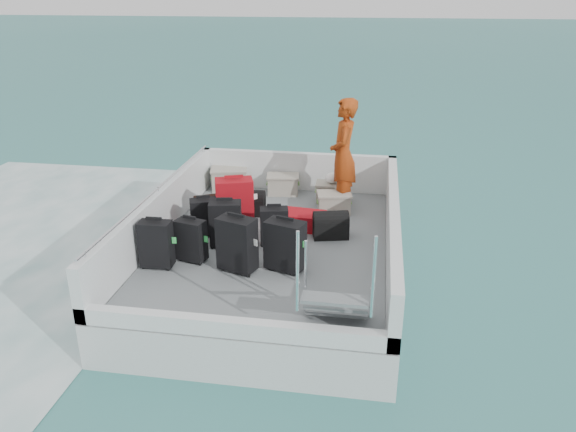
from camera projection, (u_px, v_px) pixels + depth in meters
name	position (u px, v px, depth m)	size (l,w,h in m)	color
ground	(273.00, 279.00, 8.56)	(160.00, 160.00, 0.00)	#1B615F
ferry_hull	(273.00, 262.00, 8.44)	(3.60, 5.00, 0.60)	silver
deck	(273.00, 243.00, 8.33)	(3.30, 4.70, 0.02)	slate
deck_fittings	(293.00, 230.00, 7.84)	(3.60, 5.00, 0.90)	silver
suitcase_0	(156.00, 245.00, 7.48)	(0.42, 0.24, 0.66)	black
suitcase_1	(191.00, 241.00, 7.66)	(0.40, 0.23, 0.60)	black
suitcase_2	(204.00, 218.00, 8.45)	(0.40, 0.24, 0.58)	black
suitcase_3	(237.00, 245.00, 7.37)	(0.49, 0.29, 0.75)	black
suitcase_4	(226.00, 224.00, 8.11)	(0.46, 0.27, 0.67)	black
suitcase_5	(235.00, 204.00, 8.72)	(0.57, 0.34, 0.79)	#AA0D17
suitcase_6	(285.00, 246.00, 7.40)	(0.50, 0.30, 0.69)	black
suitcase_7	(274.00, 227.00, 8.15)	(0.40, 0.23, 0.57)	black
suitcase_8	(304.00, 220.00, 8.78)	(0.43, 0.65, 0.26)	#AA0D17
duffel_0	(209.00, 210.00, 9.11)	(0.44, 0.30, 0.32)	black
duffel_1	(252.00, 205.00, 9.31)	(0.44, 0.30, 0.32)	black
duffel_2	(331.00, 227.00, 8.45)	(0.52, 0.30, 0.32)	black
crate_0	(229.00, 180.00, 10.45)	(0.62, 0.43, 0.38)	#A8A192
crate_1	(283.00, 185.00, 10.24)	(0.54, 0.37, 0.33)	#A8A192
crate_2	(332.00, 193.00, 9.87)	(0.52, 0.36, 0.31)	#A8A192
crate_3	(334.00, 204.00, 9.37)	(0.52, 0.36, 0.31)	#A8A192
yellow_bag	(333.00, 194.00, 9.96)	(0.28, 0.26, 0.22)	yellow
white_bag	(332.00, 180.00, 9.77)	(0.24, 0.24, 0.18)	white
passenger	(343.00, 155.00, 9.29)	(0.69, 0.45, 1.88)	#E44F15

